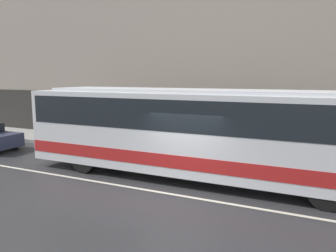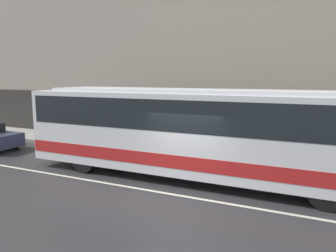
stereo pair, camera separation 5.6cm
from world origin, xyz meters
TOP-DOWN VIEW (x-y plane):
  - ground_plane at (0.00, 0.00)m, footprint 60.00×60.00m
  - sidewalk at (0.00, 5.39)m, footprint 60.00×2.77m
  - building_facade at (0.00, 6.92)m, footprint 60.00×0.35m
  - lane_stripe at (0.00, 0.00)m, footprint 54.00×0.14m
  - transit_bus at (-0.42, 1.81)m, footprint 12.49×2.52m

SIDE VIEW (x-z plane):
  - ground_plane at x=0.00m, z-range 0.00..0.00m
  - lane_stripe at x=0.00m, z-range 0.00..0.01m
  - sidewalk at x=0.00m, z-range 0.00..0.18m
  - transit_bus at x=-0.42m, z-range 0.21..3.44m
  - building_facade at x=0.00m, z-range -0.21..11.83m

